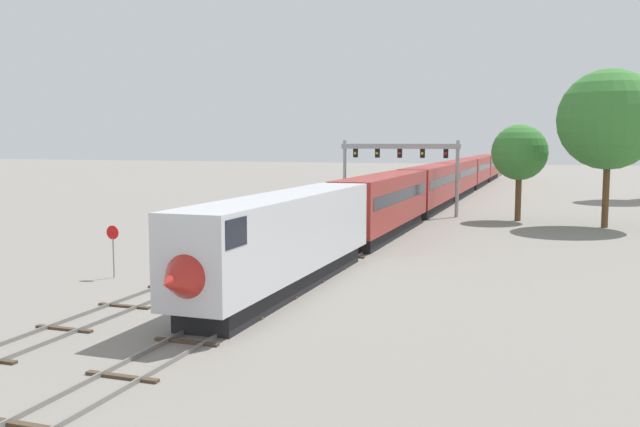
# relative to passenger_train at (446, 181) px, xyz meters

# --- Properties ---
(ground_plane) EXTENTS (400.00, 400.00, 0.00)m
(ground_plane) POSITION_rel_passenger_train_xyz_m (-2.00, -56.01, -2.61)
(ground_plane) COLOR gray
(track_main) EXTENTS (2.60, 200.00, 0.16)m
(track_main) POSITION_rel_passenger_train_xyz_m (0.00, 3.99, -2.54)
(track_main) COLOR slate
(track_main) RESTS_ON ground
(track_near) EXTENTS (2.60, 160.00, 0.16)m
(track_near) POSITION_rel_passenger_train_xyz_m (-5.50, -16.01, -2.54)
(track_near) COLOR slate
(track_near) RESTS_ON ground
(passenger_train) EXTENTS (3.04, 124.61, 4.80)m
(passenger_train) POSITION_rel_passenger_train_xyz_m (0.00, 0.00, 0.00)
(passenger_train) COLOR silver
(passenger_train) RESTS_ON ground
(signal_gantry) EXTENTS (12.10, 0.49, 7.52)m
(signal_gantry) POSITION_rel_passenger_train_xyz_m (-2.25, -16.00, 2.94)
(signal_gantry) COLOR #999BA0
(signal_gantry) RESTS_ON ground
(stop_sign) EXTENTS (0.76, 0.08, 2.88)m
(stop_sign) POSITION_rel_passenger_train_xyz_m (-10.00, -52.50, -0.74)
(stop_sign) COLOR gray
(stop_sign) RESTS_ON ground
(trackside_tree_left) EXTENTS (8.59, 8.59, 13.58)m
(trackside_tree_left) POSITION_rel_passenger_train_xyz_m (16.74, -19.96, 6.65)
(trackside_tree_left) COLOR brown
(trackside_tree_left) RESTS_ON ground
(trackside_tree_mid) EXTENTS (5.18, 5.18, 8.99)m
(trackside_tree_mid) POSITION_rel_passenger_train_xyz_m (9.35, -17.19, 3.75)
(trackside_tree_mid) COLOR brown
(trackside_tree_mid) RESTS_ON ground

